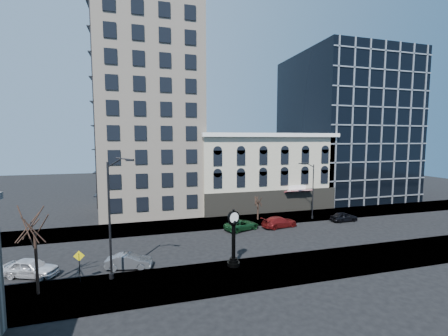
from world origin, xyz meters
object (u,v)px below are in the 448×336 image
object	(u,v)px
warning_sign	(79,261)
car_near_a	(31,268)
street_lamp_near	(117,186)
street_clock	(234,240)
car_near_b	(129,261)

from	to	relation	value
warning_sign	car_near_a	bearing A→B (deg)	154.53
street_lamp_near	warning_sign	world-z (taller)	street_lamp_near
street_clock	warning_sign	distance (m)	12.77
street_clock	street_lamp_near	world-z (taller)	street_lamp_near
street_lamp_near	car_near_a	xyz separation A→B (m)	(-7.23, 2.84, -7.02)
street_clock	car_near_b	world-z (taller)	street_clock
street_clock	car_near_a	size ratio (longest dim) A/B	1.18
warning_sign	car_near_a	xyz separation A→B (m)	(-4.19, 2.53, -1.15)
car_near_a	car_near_b	distance (m)	7.90
street_clock	warning_sign	size ratio (longest dim) A/B	2.01
car_near_a	street_lamp_near	bearing A→B (deg)	-89.04
street_clock	street_lamp_near	size ratio (longest dim) A/B	0.51
street_clock	warning_sign	bearing A→B (deg)	159.99
warning_sign	car_near_b	distance (m)	4.36
car_near_b	street_lamp_near	bearing A→B (deg)	175.07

